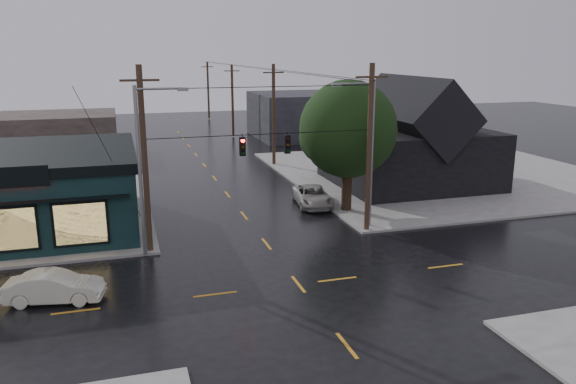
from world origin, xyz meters
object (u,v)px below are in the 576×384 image
object	(u,v)px
corner_tree	(348,129)
suv_silver	(312,196)
utility_pole_nw	(150,252)
utility_pole_ne	(366,231)
sedan_cream	(54,287)

from	to	relation	value
corner_tree	suv_silver	bearing A→B (deg)	128.09
utility_pole_nw	suv_silver	distance (m)	13.55
utility_pole_ne	sedan_cream	world-z (taller)	utility_pole_ne
sedan_cream	corner_tree	bearing A→B (deg)	-50.93
utility_pole_nw	suv_silver	xyz separation A→B (m)	(11.79, 6.64, 0.69)
utility_pole_ne	corner_tree	bearing A→B (deg)	83.60
corner_tree	utility_pole_nw	distance (m)	15.32
corner_tree	utility_pole_ne	distance (m)	7.27
corner_tree	utility_pole_nw	bearing A→B (deg)	-161.73
corner_tree	utility_pole_nw	xyz separation A→B (m)	(-13.50, -4.46, -5.72)
utility_pole_nw	suv_silver	world-z (taller)	utility_pole_nw
utility_pole_ne	suv_silver	bearing A→B (deg)	100.35
corner_tree	utility_pole_nw	size ratio (longest dim) A/B	0.88
corner_tree	suv_silver	distance (m)	5.74
utility_pole_nw	utility_pole_ne	distance (m)	13.00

